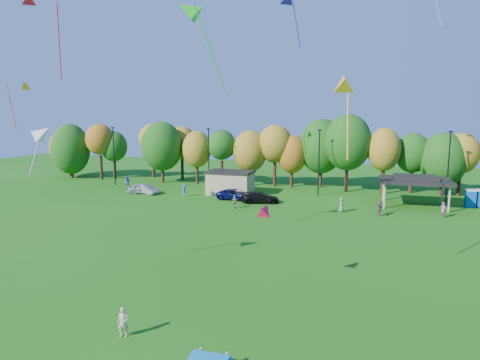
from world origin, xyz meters
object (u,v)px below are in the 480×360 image
(car_a, at_px, (143,188))
(car_d, at_px, (260,197))
(kite_flyer, at_px, (123,322))
(car_b, at_px, (146,189))
(car_c, at_px, (236,194))

(car_a, height_order, car_d, car_a)
(kite_flyer, relative_size, car_d, 0.32)
(kite_flyer, xyz_separation_m, car_b, (-18.57, 35.12, -0.13))
(car_b, distance_m, car_d, 16.92)
(car_a, bearing_deg, car_b, -120.16)
(car_c, height_order, car_d, car_d)
(kite_flyer, bearing_deg, car_a, 100.54)
(car_a, distance_m, car_b, 0.57)
(car_c, bearing_deg, car_a, 88.68)
(car_c, distance_m, car_d, 3.71)
(kite_flyer, distance_m, car_b, 39.73)
(car_c, bearing_deg, car_d, -107.07)
(car_b, xyz_separation_m, car_c, (13.32, -0.20, 0.04))
(car_b, height_order, car_c, car_c)
(car_b, relative_size, car_d, 0.81)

